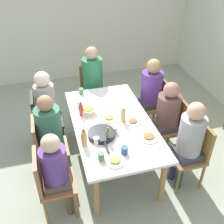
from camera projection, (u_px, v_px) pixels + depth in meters
ground_plane at (112, 161)px, 3.87m from camera, size 6.72×6.72×0.00m
wall_left at (75, 17)px, 5.39m from camera, size 0.12×5.17×2.60m
dining_table at (112, 126)px, 3.50m from camera, size 1.80×1.00×0.72m
chair_0 at (171, 123)px, 3.77m from camera, size 0.40×0.40×0.90m
person_0 at (167, 113)px, 3.64m from camera, size 0.32×0.32×1.18m
chair_1 at (50, 181)px, 2.91m from camera, size 0.40×0.40×0.90m
person_1 at (56, 169)px, 2.83m from camera, size 0.30×0.30×1.14m
chair_2 at (92, 88)px, 4.59m from camera, size 0.40×0.40×0.90m
person_2 at (93, 77)px, 4.37m from camera, size 0.33×0.33×1.29m
chair_3 at (43, 119)px, 3.86m from camera, size 0.40×0.40×0.90m
person_3 at (47, 104)px, 3.75m from camera, size 0.30×0.30×1.25m
chair_4 at (46, 146)px, 3.39m from camera, size 0.40×0.40×0.90m
person_4 at (50, 130)px, 3.28m from camera, size 0.31×0.31×1.24m
chair_5 at (155, 101)px, 4.25m from camera, size 0.40×0.40×0.90m
person_5 at (151, 89)px, 4.09m from camera, size 0.33×0.33×1.24m
chair_6 at (193, 152)px, 3.30m from camera, size 0.40×0.40×0.90m
person_6 at (190, 139)px, 3.15m from camera, size 0.30×0.30×1.24m
plate_0 at (115, 161)px, 2.86m from camera, size 0.23×0.23×0.04m
plate_1 at (133, 121)px, 3.44m from camera, size 0.21×0.21×0.04m
plate_2 at (109, 118)px, 3.50m from camera, size 0.21×0.21×0.04m
plate_3 at (149, 137)px, 3.19m from camera, size 0.25×0.25×0.04m
bowl_0 at (89, 110)px, 3.58m from camera, size 0.21×0.21×0.10m
serving_pan at (101, 134)px, 3.20m from camera, size 0.51×0.33×0.06m
cup_0 at (125, 150)px, 2.95m from camera, size 0.12×0.08×0.09m
cup_1 at (81, 91)px, 4.01m from camera, size 0.11×0.07×0.09m
cup_2 at (101, 157)px, 2.87m from camera, size 0.11×0.07×0.09m
cup_3 at (116, 130)px, 3.25m from camera, size 0.11×0.07×0.08m
cup_4 at (79, 104)px, 3.73m from camera, size 0.12×0.08×0.09m
cup_5 at (97, 141)px, 3.09m from camera, size 0.11×0.07×0.08m
bottle_0 at (81, 109)px, 3.52m from camera, size 0.06×0.06×0.20m
bottle_1 at (108, 135)px, 3.09m from camera, size 0.06×0.06×0.20m
bottle_2 at (84, 138)px, 3.03m from camera, size 0.07×0.07×0.22m
bottle_3 at (123, 115)px, 3.41m from camera, size 0.06×0.06×0.22m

